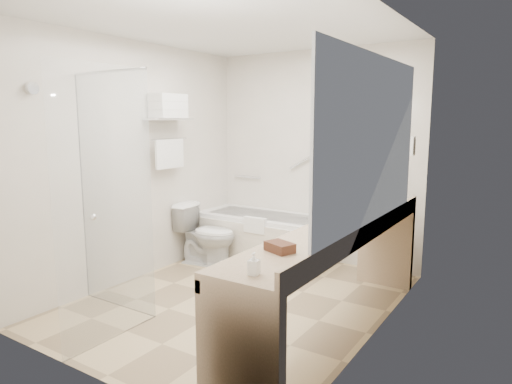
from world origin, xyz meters
The scene contains 25 objects.
floor centered at (0.00, 0.00, 0.00)m, with size 3.20×3.20×0.00m, color tan.
ceiling centered at (0.00, 0.00, 2.50)m, with size 2.60×3.20×0.10m, color silver.
wall_back centered at (0.00, 1.60, 1.25)m, with size 2.60×0.10×2.50m, color beige.
wall_front centered at (0.00, -1.60, 1.25)m, with size 2.60×0.10×2.50m, color beige.
wall_left centered at (-1.30, 0.00, 1.25)m, with size 0.10×3.20×2.50m, color beige.
wall_right centered at (1.30, 0.00, 1.25)m, with size 0.10×3.20×2.50m, color beige.
bathtub centered at (-0.50, 1.24, 0.28)m, with size 1.60×0.73×0.59m.
grab_bar_short centered at (-0.95, 1.56, 0.95)m, with size 0.03×0.03×0.40m, color silver.
grab_bar_long centered at (-0.05, 1.56, 1.25)m, with size 0.03×0.03×0.60m, color silver.
shower_enclosure centered at (-0.63, -0.93, 1.07)m, with size 0.96×0.91×2.11m.
towel_shelf centered at (-1.17, 0.35, 1.75)m, with size 0.24×0.55×0.81m.
vanity_counter centered at (1.02, -0.15, 0.64)m, with size 0.55×2.70×0.95m.
sink centered at (1.05, 0.25, 0.82)m, with size 0.40×0.52×0.14m, color white.
faucet centered at (1.20, 0.25, 0.93)m, with size 0.03×0.03×0.14m, color silver.
mirror centered at (1.29, -0.15, 1.55)m, with size 0.02×2.00×1.20m, color #AAAFB6.
hairdryer_unit centered at (1.25, 1.05, 1.45)m, with size 0.08×0.10×0.18m, color silver.
toilet centered at (-0.95, 0.70, 0.35)m, with size 0.40×0.72×0.71m, color white.
amenity_basket centered at (0.95, -0.89, 0.88)m, with size 0.19×0.12×0.06m, color #4D291B.
soap_bottle_a centered at (1.05, -1.35, 0.88)m, with size 0.06×0.13×0.06m, color silver.
soap_bottle_b centered at (1.05, -0.53, 0.89)m, with size 0.08×0.11×0.08m, color silver.
water_bottle_left centered at (0.97, 0.89, 0.94)m, with size 0.06×0.06×0.21m.
water_bottle_mid centered at (1.05, 0.56, 0.95)m, with size 0.07×0.07×0.22m.
water_bottle_right centered at (1.02, 1.10, 0.94)m, with size 0.06×0.06×0.19m.
drinking_glass_near centered at (0.85, 0.42, 0.89)m, with size 0.07×0.07×0.09m, color silver.
drinking_glass_far centered at (0.83, 0.42, 0.89)m, with size 0.07×0.07×0.09m, color silver.
Camera 1 is at (2.37, -3.37, 1.70)m, focal length 32.00 mm.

